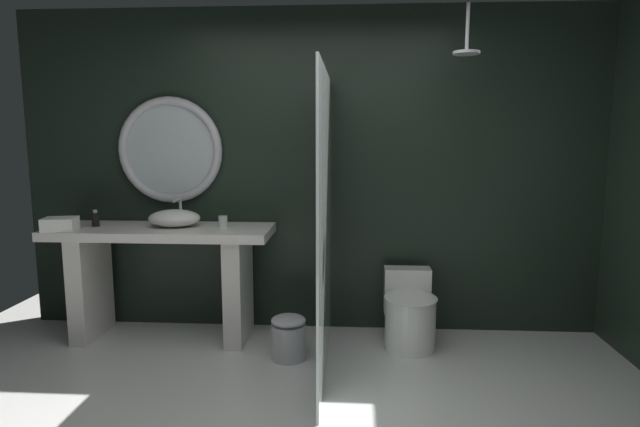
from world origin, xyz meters
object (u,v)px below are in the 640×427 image
rain_shower_head (467,47)px  soap_dispenser (95,219)px  round_wall_mirror (170,150)px  toilet (409,314)px  waste_bin (289,337)px  folded_hand_towel (60,224)px  tumbler_cup (223,221)px  vessel_sink (174,218)px

rain_shower_head → soap_dispenser: bearing=177.7°
soap_dispenser → round_wall_mirror: size_ratio=0.15×
soap_dispenser → toilet: (2.45, -0.05, -0.70)m
toilet → waste_bin: bearing=-161.4°
folded_hand_towel → round_wall_mirror: bearing=33.9°
folded_hand_towel → tumbler_cup: bearing=10.9°
soap_dispenser → rain_shower_head: size_ratio=0.38×
toilet → waste_bin: 0.94m
toilet → vessel_sink: bearing=177.5°
round_wall_mirror → folded_hand_towel: bearing=-146.1°
folded_hand_towel → soap_dispenser: bearing=48.3°
soap_dispenser → rain_shower_head: (2.78, -0.11, 1.25)m
soap_dispenser → waste_bin: 1.78m
vessel_sink → soap_dispenser: bearing=-177.1°
round_wall_mirror → waste_bin: bearing=-31.0°
waste_bin → toilet: bearing=18.6°
tumbler_cup → rain_shower_head: (1.78, -0.14, 1.26)m
tumbler_cup → soap_dispenser: bearing=-178.3°
tumbler_cup → toilet: 1.60m
vessel_sink → round_wall_mirror: size_ratio=0.47×
tumbler_cup → soap_dispenser: size_ratio=0.68×
round_wall_mirror → toilet: (1.92, -0.32, -1.23)m
tumbler_cup → round_wall_mirror: bearing=153.3°
vessel_sink → waste_bin: (0.94, -0.38, -0.80)m
rain_shower_head → vessel_sink: bearing=176.2°
tumbler_cup → round_wall_mirror: 0.76m
rain_shower_head → waste_bin: size_ratio=1.06×
soap_dispenser → folded_hand_towel: 0.26m
vessel_sink → soap_dispenser: (-0.62, -0.03, -0.01)m
tumbler_cup → vessel_sink: bearing=179.8°
tumbler_cup → rain_shower_head: size_ratio=0.26×
waste_bin → tumbler_cup: bearing=145.6°
soap_dispenser → round_wall_mirror: (0.52, 0.27, 0.53)m
round_wall_mirror → folded_hand_towel: size_ratio=3.76×
vessel_sink → waste_bin: 1.29m
toilet → folded_hand_towel: (-2.62, -0.15, 0.69)m
tumbler_cup → rain_shower_head: 2.19m
round_wall_mirror → tumbler_cup: bearing=-26.7°
round_wall_mirror → rain_shower_head: size_ratio=2.49×
tumbler_cup → rain_shower_head: bearing=-4.6°
tumbler_cup → soap_dispenser: soap_dispenser is taller
folded_hand_towel → waste_bin: bearing=-5.0°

